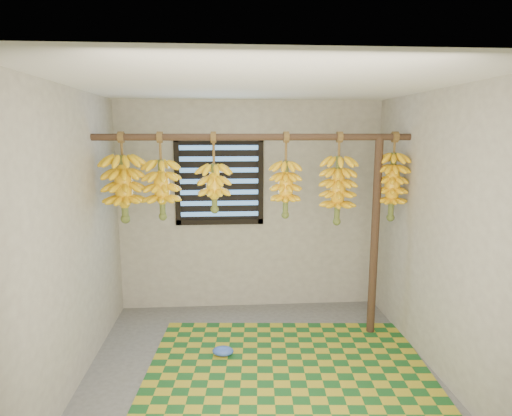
{
  "coord_description": "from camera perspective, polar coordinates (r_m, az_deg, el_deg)",
  "views": [
    {
      "loc": [
        -0.28,
        -3.35,
        2.04
      ],
      "look_at": [
        0.0,
        0.55,
        1.35
      ],
      "focal_mm": 30.0,
      "sensor_mm": 36.0,
      "label": 1
    }
  ],
  "objects": [
    {
      "name": "wall_back",
      "position": [
        4.94,
        -0.8,
        0.21
      ],
      "size": [
        3.0,
        0.01,
        2.4
      ],
      "primitive_type": "cube",
      "color": "gray",
      "rests_on": "floor"
    },
    {
      "name": "banana_bunch_c",
      "position": [
        4.09,
        -5.58,
        2.7
      ],
      "size": [
        0.31,
        0.31,
        0.76
      ],
      "color": "brown",
      "rests_on": "hanging_pole"
    },
    {
      "name": "hanging_pole",
      "position": [
        4.06,
        -0.15,
        9.44
      ],
      "size": [
        3.0,
        0.06,
        0.06
      ],
      "primitive_type": "cylinder",
      "rotation": [
        0.0,
        1.57,
        0.0
      ],
      "color": "#442B1E",
      "rests_on": "wall_left"
    },
    {
      "name": "banana_bunch_d",
      "position": [
        4.13,
        3.96,
        2.55
      ],
      "size": [
        0.29,
        0.29,
        0.82
      ],
      "color": "brown",
      "rests_on": "hanging_pole"
    },
    {
      "name": "window",
      "position": [
        4.86,
        -4.92,
        3.58
      ],
      "size": [
        1.0,
        0.04,
        1.0
      ],
      "color": "black",
      "rests_on": "wall_back"
    },
    {
      "name": "wall_right",
      "position": [
        3.89,
        23.37,
        -3.3
      ],
      "size": [
        0.01,
        3.0,
        2.4
      ],
      "primitive_type": "cube",
      "color": "gray",
      "rests_on": "floor"
    },
    {
      "name": "banana_bunch_a",
      "position": [
        4.19,
        -17.2,
        2.52
      ],
      "size": [
        0.38,
        0.38,
        0.83
      ],
      "color": "brown",
      "rests_on": "hanging_pole"
    },
    {
      "name": "ceiling",
      "position": [
        3.38,
        0.7,
        16.2
      ],
      "size": [
        3.0,
        3.0,
        0.01
      ],
      "primitive_type": "cube",
      "color": "silver",
      "rests_on": "wall_back"
    },
    {
      "name": "banana_bunch_f",
      "position": [
        4.4,
        17.7,
        2.76
      ],
      "size": [
        0.28,
        0.28,
        0.86
      ],
      "color": "brown",
      "rests_on": "hanging_pole"
    },
    {
      "name": "banana_bunch_e",
      "position": [
        4.23,
        10.84,
        2.35
      ],
      "size": [
        0.34,
        0.34,
        0.89
      ],
      "color": "brown",
      "rests_on": "hanging_pole"
    },
    {
      "name": "woven_mat",
      "position": [
        3.94,
        4.41,
        -21.16
      ],
      "size": [
        2.59,
        2.14,
        0.01
      ],
      "primitive_type": "cube",
      "rotation": [
        0.0,
        0.0,
        -0.08
      ],
      "color": "#17501E",
      "rests_on": "floor"
    },
    {
      "name": "wall_left",
      "position": [
        3.67,
        -23.56,
        -4.1
      ],
      "size": [
        0.01,
        3.0,
        2.4
      ],
      "primitive_type": "cube",
      "color": "gray",
      "rests_on": "floor"
    },
    {
      "name": "support_post",
      "position": [
        4.44,
        15.54,
        -3.92
      ],
      "size": [
        0.08,
        0.08,
        2.0
      ],
      "primitive_type": "cylinder",
      "color": "#442B1E",
      "rests_on": "floor"
    },
    {
      "name": "banana_bunch_b",
      "position": [
        4.13,
        -12.44,
        2.45
      ],
      "size": [
        0.35,
        0.35,
        0.82
      ],
      "color": "brown",
      "rests_on": "hanging_pole"
    },
    {
      "name": "floor",
      "position": [
        3.94,
        0.62,
        -21.3
      ],
      "size": [
        3.0,
        3.0,
        0.01
      ],
      "primitive_type": "cube",
      "color": "#535353",
      "rests_on": "ground"
    },
    {
      "name": "plastic_bag",
      "position": [
        4.18,
        -4.42,
        -18.48
      ],
      "size": [
        0.21,
        0.16,
        0.08
      ],
      "primitive_type": "ellipsoid",
      "rotation": [
        0.0,
        0.0,
        -0.11
      ],
      "color": "blue",
      "rests_on": "woven_mat"
    }
  ]
}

